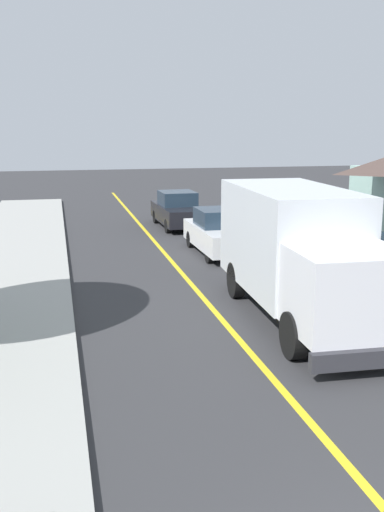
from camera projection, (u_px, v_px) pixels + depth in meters
The scene contains 4 objects.
centre_line_yellow at pixel (216, 312), 15.39m from camera, with size 0.16×56.00×0.01m, color gold.
box_truck at pixel (299, 248), 14.67m from camera, with size 2.64×7.26×3.20m.
parked_car_near at pixel (220, 233), 22.24m from camera, with size 1.87×4.43×1.67m.
parked_car_mid at pixel (178, 210), 27.96m from camera, with size 1.92×4.45×1.67m.
Camera 1 is at (-3.87, -4.20, 4.77)m, focal length 41.77 mm.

